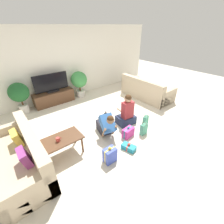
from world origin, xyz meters
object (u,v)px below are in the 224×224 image
at_px(potted_plant_back_left, 19,94).
at_px(gift_bag_a, 144,129).
at_px(potted_plant_back_right, 79,81).
at_px(mug, 58,139).
at_px(person_kneeling, 106,125).
at_px(dog, 105,116).
at_px(gift_bag_b, 146,120).
at_px(coffee_table, 60,141).
at_px(gift_box_a, 129,147).
at_px(gift_box_b, 110,155).
at_px(sofa_left, 18,159).
at_px(tv_console, 54,97).
at_px(person_sitting, 127,113).
at_px(sofa_right, 146,91).
at_px(gift_box_c, 128,132).
at_px(tv, 51,84).

xyz_separation_m(potted_plant_back_left, gift_bag_a, (2.22, -3.30, -0.51)).
relative_size(potted_plant_back_right, mug, 8.57).
height_order(person_kneeling, gift_bag_a, person_kneeling).
bearing_deg(gift_bag_a, dog, 113.38).
bearing_deg(mug, gift_bag_b, -8.54).
height_order(gift_bag_b, mug, mug).
bearing_deg(coffee_table, gift_bag_b, -9.45).
bearing_deg(gift_box_a, dog, 78.76).
height_order(potted_plant_back_right, gift_box_a, potted_plant_back_right).
bearing_deg(gift_box_b, person_kneeling, 57.71).
distance_m(potted_plant_back_left, person_kneeling, 3.06).
relative_size(sofa_left, gift_box_b, 5.08).
distance_m(potted_plant_back_left, gift_bag_a, 4.01).
xyz_separation_m(tv_console, person_sitting, (1.15, -2.68, 0.12)).
distance_m(coffee_table, mug, 0.12).
relative_size(sofa_right, dog, 5.55).
bearing_deg(coffee_table, gift_box_c, -15.86).
bearing_deg(gift_bag_b, mug, 171.46).
xyz_separation_m(tv_console, dog, (0.68, -2.26, -0.01)).
bearing_deg(gift_box_b, gift_box_a, -0.55).
bearing_deg(gift_box_a, sofa_left, 155.18).
bearing_deg(gift_box_b, potted_plant_back_left, 105.01).
bearing_deg(person_sitting, gift_box_c, 57.72).
height_order(coffee_table, potted_plant_back_right, potted_plant_back_right).
bearing_deg(gift_box_b, gift_bag_b, 13.87).
bearing_deg(tv_console, mug, -108.29).
height_order(tv, gift_bag_a, tv).
xyz_separation_m(potted_plant_back_right, gift_bag_b, (0.48, -3.05, -0.50)).
xyz_separation_m(tv_console, gift_box_b, (-0.13, -3.51, -0.06)).
bearing_deg(person_sitting, potted_plant_back_right, -81.36).
distance_m(gift_bag_a, gift_bag_b, 0.46).
bearing_deg(gift_box_b, gift_bag_a, 7.07).
distance_m(potted_plant_back_left, gift_bag_b, 4.04).
bearing_deg(gift_bag_a, gift_box_b, -172.93).
bearing_deg(gift_box_c, tv_console, 103.59).
bearing_deg(gift_bag_b, gift_box_b, -166.13).
distance_m(potted_plant_back_right, gift_bag_a, 3.34).
xyz_separation_m(sofa_right, tv, (-3.06, 1.82, 0.48)).
xyz_separation_m(tv, person_sitting, (1.15, -2.68, -0.41)).
xyz_separation_m(dog, mug, (-1.58, -0.47, 0.28)).
height_order(gift_bag_a, mug, mug).
relative_size(gift_box_a, mug, 3.10).
height_order(sofa_left, gift_box_c, sofa_left).
distance_m(potted_plant_back_right, gift_box_c, 3.16).
bearing_deg(coffee_table, potted_plant_back_left, 94.49).
relative_size(sofa_left, gift_bag_a, 5.91).
distance_m(potted_plant_back_left, gift_box_a, 3.82).
relative_size(tv, person_kneeling, 1.51).
distance_m(sofa_right, potted_plant_back_left, 4.51).
height_order(sofa_left, person_sitting, person_sitting).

